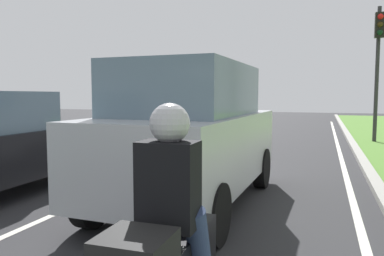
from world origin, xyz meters
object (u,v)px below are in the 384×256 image
rider_person (170,183)px  traffic_light_near_right (378,51)px  car_hatchback_far (142,125)px  car_suv_ahead (191,134)px

rider_person → traffic_light_near_right: 13.60m
car_hatchback_far → car_suv_ahead: bearing=-57.5°
traffic_light_near_right → car_suv_ahead: bearing=-111.6°
car_suv_ahead → traffic_light_near_right: bearing=70.0°
car_suv_ahead → rider_person: size_ratio=3.91×
rider_person → traffic_light_near_right: traffic_light_near_right is taller
rider_person → car_suv_ahead: bearing=106.3°
car_suv_ahead → traffic_light_near_right: size_ratio=0.90×
rider_person → traffic_light_near_right: (2.82, 13.12, 2.21)m
traffic_light_near_right → car_hatchback_far: bearing=-145.5°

